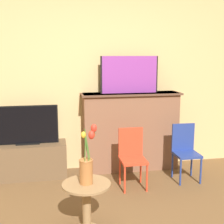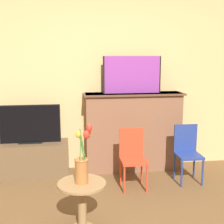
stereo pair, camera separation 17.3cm
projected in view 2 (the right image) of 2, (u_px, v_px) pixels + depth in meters
name	position (u px, v px, depth m)	size (l,w,h in m)	color
wall_back	(98.00, 74.00, 4.35)	(8.00, 0.06, 2.70)	tan
fireplace_mantel	(133.00, 131.00, 4.38)	(1.38, 0.35, 1.09)	brown
painting	(132.00, 75.00, 4.23)	(0.80, 0.03, 0.50)	black
tv_stand	(32.00, 159.00, 4.20)	(0.98, 0.38, 0.46)	brown
tv_monitor	(30.00, 125.00, 4.12)	(0.80, 0.12, 0.51)	black
chair_red	(133.00, 155.00, 3.82)	(0.31, 0.31, 0.73)	red
chair_blue	(187.00, 150.00, 4.01)	(0.31, 0.31, 0.73)	navy
side_table	(82.00, 199.00, 2.86)	(0.45, 0.45, 0.47)	#99754C
vase_tulips	(82.00, 164.00, 2.80)	(0.17, 0.18, 0.54)	#AD6B38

